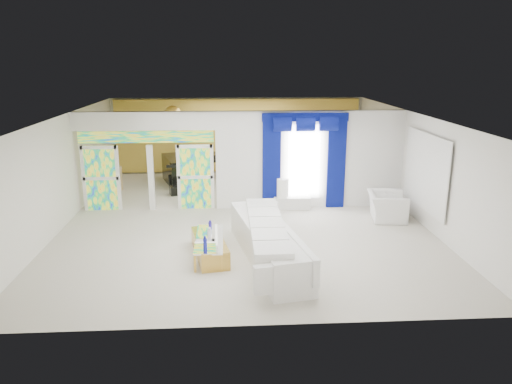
{
  "coord_description": "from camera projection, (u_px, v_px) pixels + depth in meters",
  "views": [
    {
      "loc": [
        -0.45,
        -13.57,
        4.52
      ],
      "look_at": [
        0.3,
        -1.2,
        1.1
      ],
      "focal_mm": 34.13,
      "sensor_mm": 36.0,
      "label": 1
    }
  ],
  "objects": [
    {
      "name": "blue_drape_left",
      "position": [
        272.0,
        164.0,
        14.8
      ],
      "size": [
        0.55,
        0.1,
        2.8
      ],
      "primitive_type": "cube",
      "color": "#04084B",
      "rests_on": "ground"
    },
    {
      "name": "stained_transom",
      "position": [
        146.0,
        137.0,
        14.48
      ],
      "size": [
        4.0,
        0.05,
        0.35
      ],
      "primitive_type": "cube",
      "color": "#994C3F",
      "rests_on": "dividing_header"
    },
    {
      "name": "tv_console",
      "position": [
        111.0,
        179.0,
        16.97
      ],
      "size": [
        0.67,
        0.62,
        0.85
      ],
      "primitive_type": "cube",
      "rotation": [
        0.0,
        0.0,
        -0.17
      ],
      "color": "#A48F52",
      "rests_on": "ground"
    },
    {
      "name": "dividing_wall",
      "position": [
        312.0,
        160.0,
        14.97
      ],
      "size": [
        5.7,
        0.18,
        3.0
      ],
      "primitive_type": "cube",
      "color": "white",
      "rests_on": "ground"
    },
    {
      "name": "blue_pelmet",
      "position": [
        305.0,
        117.0,
        14.48
      ],
      "size": [
        2.6,
        0.12,
        0.25
      ],
      "primitive_type": "cube",
      "color": "#04084B",
      "rests_on": "dividing_wall"
    },
    {
      "name": "table_lamp",
      "position": [
        283.0,
        188.0,
        14.92
      ],
      "size": [
        0.36,
        0.36,
        0.58
      ],
      "primitive_type": "cylinder",
      "color": "white",
      "rests_on": "console_table"
    },
    {
      "name": "white_sofa",
      "position": [
        268.0,
        243.0,
        11.2
      ],
      "size": [
        1.64,
        4.31,
        0.8
      ],
      "primitive_type": "cube",
      "rotation": [
        0.0,
        0.0,
        0.18
      ],
      "color": "silver",
      "rests_on": "ground"
    },
    {
      "name": "blue_drape_right",
      "position": [
        336.0,
        163.0,
        14.92
      ],
      "size": [
        0.55,
        0.1,
        2.8
      ],
      "primitive_type": "cube",
      "color": "#04084B",
      "rests_on": "ground"
    },
    {
      "name": "grand_piano",
      "position": [
        187.0,
        170.0,
        18.15
      ],
      "size": [
        2.01,
        2.32,
        0.99
      ],
      "primitive_type": "cube",
      "rotation": [
        0.0,
        0.0,
        0.3
      ],
      "color": "black",
      "rests_on": "ground"
    },
    {
      "name": "coffee_table",
      "position": [
        210.0,
        247.0,
        11.46
      ],
      "size": [
        0.97,
        2.0,
        0.43
      ],
      "primitive_type": "cube",
      "rotation": [
        0.0,
        0.0,
        0.18
      ],
      "color": "gold",
      "rests_on": "ground"
    },
    {
      "name": "window_pane",
      "position": [
        304.0,
        162.0,
        14.87
      ],
      "size": [
        1.0,
        0.02,
        2.3
      ],
      "primitive_type": "cube",
      "color": "white",
      "rests_on": "dividing_wall"
    },
    {
      "name": "piano_bench",
      "position": [
        184.0,
        190.0,
        16.7
      ],
      "size": [
        1.0,
        0.63,
        0.31
      ],
      "primitive_type": "cube",
      "rotation": [
        0.0,
        0.0,
        0.3
      ],
      "color": "black",
      "rests_on": "ground"
    },
    {
      "name": "armchair",
      "position": [
        387.0,
        206.0,
        14.04
      ],
      "size": [
        1.22,
        1.34,
        0.78
      ],
      "primitive_type": "imported",
      "rotation": [
        0.0,
        0.0,
        1.41
      ],
      "color": "silver",
      "rests_on": "ground"
    },
    {
      "name": "chandelier",
      "position": [
        173.0,
        114.0,
        16.71
      ],
      "size": [
        0.6,
        0.6,
        0.6
      ],
      "primitive_type": "sphere",
      "color": "gold",
      "rests_on": "ceiling"
    },
    {
      "name": "gold_curtains",
      "position": [
        238.0,
        136.0,
        19.56
      ],
      "size": [
        9.7,
        0.12,
        2.9
      ],
      "primitive_type": "cube",
      "color": "#CB8830",
      "rests_on": "ground"
    },
    {
      "name": "wall_mirror",
      "position": [
        426.0,
        171.0,
        13.2
      ],
      "size": [
        0.04,
        2.7,
        1.9
      ],
      "primitive_type": "cube",
      "color": "white",
      "rests_on": "ground"
    },
    {
      "name": "decanters",
      "position": [
        208.0,
        234.0,
        11.45
      ],
      "size": [
        0.17,
        1.18,
        0.21
      ],
      "color": "#151B91",
      "rests_on": "coffee_table"
    },
    {
      "name": "stained_panel_right",
      "position": [
        196.0,
        177.0,
        14.9
      ],
      "size": [
        0.95,
        0.04,
        2.0
      ],
      "primitive_type": "cube",
      "color": "#994C3F",
      "rests_on": "ground"
    },
    {
      "name": "stained_panel_left",
      "position": [
        101.0,
        178.0,
        14.73
      ],
      "size": [
        0.95,
        0.04,
        2.0
      ],
      "primitive_type": "cube",
      "color": "#994C3F",
      "rests_on": "ground"
    },
    {
      "name": "dividing_header",
      "position": [
        145.0,
        121.0,
        14.35
      ],
      "size": [
        4.3,
        0.18,
        0.55
      ],
      "primitive_type": "cube",
      "color": "white",
      "rests_on": "dividing_wall"
    },
    {
      "name": "console_table",
      "position": [
        292.0,
        203.0,
        15.06
      ],
      "size": [
        1.14,
        0.38,
        0.38
      ],
      "primitive_type": "cube",
      "rotation": [
        0.0,
        0.0,
        -0.02
      ],
      "color": "silver",
      "rests_on": "ground"
    },
    {
      "name": "floor",
      "position": [
        243.0,
        217.0,
        14.28
      ],
      "size": [
        12.0,
        12.0,
        0.0
      ],
      "primitive_type": "plane",
      "color": "#B7AF9E",
      "rests_on": "ground"
    }
  ]
}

